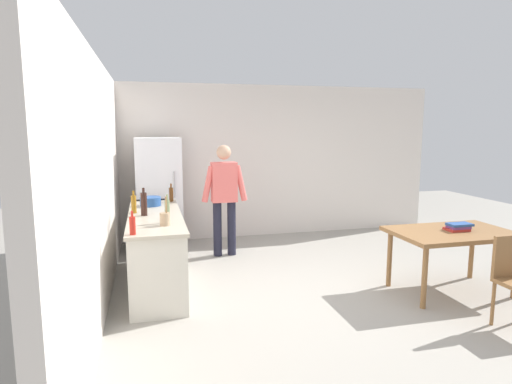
% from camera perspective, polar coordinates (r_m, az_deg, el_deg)
% --- Properties ---
extents(ground_plane, '(14.00, 14.00, 0.00)m').
position_cam_1_polar(ground_plane, '(5.37, 9.80, -13.00)').
color(ground_plane, '#9E998E').
extents(wall_back, '(6.40, 0.12, 2.70)m').
position_cam_1_polar(wall_back, '(7.85, 1.14, 4.07)').
color(wall_back, silver).
rests_on(wall_back, ground_plane).
extents(wall_left, '(0.12, 5.60, 2.70)m').
position_cam_1_polar(wall_left, '(4.82, -20.38, 0.73)').
color(wall_left, silver).
rests_on(wall_left, ground_plane).
extents(kitchen_counter, '(0.64, 2.20, 0.90)m').
position_cam_1_polar(kitchen_counter, '(5.56, -13.04, -7.43)').
color(kitchen_counter, beige).
rests_on(kitchen_counter, ground_plane).
extents(refrigerator, '(0.70, 0.67, 1.80)m').
position_cam_1_polar(refrigerator, '(7.03, -12.64, -0.35)').
color(refrigerator, white).
rests_on(refrigerator, ground_plane).
extents(person, '(0.70, 0.22, 1.70)m').
position_cam_1_polar(person, '(6.57, -4.21, -0.09)').
color(person, '#1E1E2D').
rests_on(person, ground_plane).
extents(dining_table, '(1.40, 0.90, 0.75)m').
position_cam_1_polar(dining_table, '(5.64, 24.44, -5.44)').
color(dining_table, olive).
rests_on(dining_table, ground_plane).
extents(cooking_pot, '(0.40, 0.28, 0.12)m').
position_cam_1_polar(cooking_pot, '(6.06, -13.73, -1.21)').
color(cooking_pot, '#285193').
rests_on(cooking_pot, kitchen_counter).
extents(utensil_jar, '(0.11, 0.11, 0.32)m').
position_cam_1_polar(utensil_jar, '(4.81, -11.92, -3.41)').
color(utensil_jar, tan).
rests_on(utensil_jar, kitchen_counter).
extents(bottle_sauce_red, '(0.06, 0.06, 0.24)m').
position_cam_1_polar(bottle_sauce_red, '(4.48, -15.98, -4.23)').
color(bottle_sauce_red, '#B22319').
rests_on(bottle_sauce_red, kitchen_counter).
extents(bottle_beer_brown, '(0.06, 0.06, 0.26)m').
position_cam_1_polar(bottle_beer_brown, '(6.34, -11.12, -0.28)').
color(bottle_beer_brown, '#5B3314').
rests_on(bottle_beer_brown, kitchen_counter).
extents(bottle_vinegar_tall, '(0.06, 0.06, 0.32)m').
position_cam_1_polar(bottle_vinegar_tall, '(4.93, -11.61, -2.44)').
color(bottle_vinegar_tall, gray).
rests_on(bottle_vinegar_tall, kitchen_counter).
extents(bottle_oil_amber, '(0.06, 0.06, 0.28)m').
position_cam_1_polar(bottle_oil_amber, '(5.59, -15.82, -1.52)').
color(bottle_oil_amber, '#996619').
rests_on(bottle_oil_amber, kitchen_counter).
extents(bottle_wine_dark, '(0.08, 0.08, 0.34)m').
position_cam_1_polar(bottle_wine_dark, '(5.39, -14.57, -1.51)').
color(bottle_wine_dark, black).
rests_on(bottle_wine_dark, kitchen_counter).
extents(book_stack, '(0.29, 0.19, 0.09)m').
position_cam_1_polar(book_stack, '(5.65, 25.11, -4.19)').
color(book_stack, '#B22D28').
rests_on(book_stack, dining_table).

